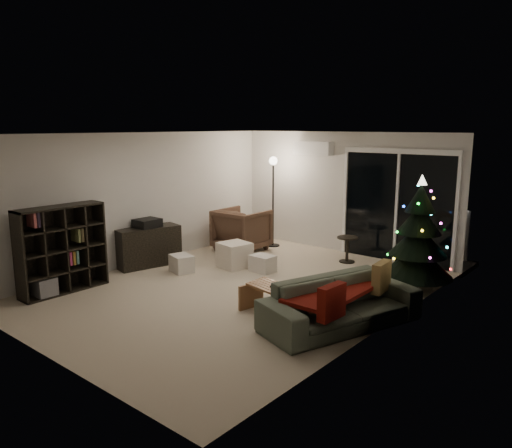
{
  "coord_description": "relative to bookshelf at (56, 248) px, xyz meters",
  "views": [
    {
      "loc": [
        5.21,
        -5.8,
        2.63
      ],
      "look_at": [
        0.1,
        0.3,
        1.05
      ],
      "focal_mm": 35.0,
      "sensor_mm": 36.0,
      "label": 1
    }
  ],
  "objects": [
    {
      "name": "floor_lamp",
      "position": [
        0.83,
        4.59,
        0.26
      ],
      "size": [
        0.31,
        0.31,
        1.91
      ],
      "primitive_type": "cylinder",
      "color": "black",
      "rests_on": "floor"
    },
    {
      "name": "sofa_throw",
      "position": [
        4.2,
        1.62,
        -0.24
      ],
      "size": [
        0.68,
        1.57,
        0.05
      ],
      "primitive_type": "cube",
      "color": "#621108",
      "rests_on": "sofa"
    },
    {
      "name": "side_table",
      "position": [
        2.77,
        4.47,
        -0.44
      ],
      "size": [
        0.52,
        0.52,
        0.5
      ],
      "primitive_type": "cylinder",
      "rotation": [
        0.0,
        0.0,
        -0.36
      ],
      "color": "#2D271E",
      "rests_on": "floor"
    },
    {
      "name": "stereo",
      "position": [
        0.0,
        1.82,
        0.13
      ],
      "size": [
        0.38,
        0.45,
        0.16
      ],
      "primitive_type": "cube",
      "color": "black",
      "rests_on": "media_cabinet"
    },
    {
      "name": "cardboard_box_b",
      "position": [
        1.91,
        2.91,
        -0.54
      ],
      "size": [
        0.45,
        0.34,
        0.3
      ],
      "primitive_type": "cube",
      "rotation": [
        0.0,
        0.0,
        -0.04
      ],
      "color": "silver",
      "rests_on": "floor"
    },
    {
      "name": "remote_b",
      "position": [
        3.64,
        1.42,
        -0.29
      ],
      "size": [
        0.15,
        0.09,
        0.02
      ],
      "primitive_type": "cube",
      "rotation": [
        0.0,
        0.0,
        0.35
      ],
      "color": "slate",
      "rests_on": "coffee_table"
    },
    {
      "name": "christmas_tree",
      "position": [
        4.44,
        3.77,
        0.24
      ],
      "size": [
        1.45,
        1.45,
        1.86
      ],
      "primitive_type": "cone",
      "rotation": [
        0.0,
        0.0,
        -0.31
      ],
      "color": "black",
      "rests_on": "floor"
    },
    {
      "name": "cardboard_box_a",
      "position": [
        0.78,
        1.95,
        -0.54
      ],
      "size": [
        0.51,
        0.44,
        0.31
      ],
      "primitive_type": "cube",
      "rotation": [
        0.0,
        0.0,
        -0.29
      ],
      "color": "silver",
      "rests_on": "floor"
    },
    {
      "name": "ottoman",
      "position": [
        1.32,
        2.8,
        -0.46
      ],
      "size": [
        0.61,
        0.61,
        0.47
      ],
      "primitive_type": "cube",
      "rotation": [
        0.0,
        0.0,
        -0.19
      ],
      "color": "white",
      "rests_on": "floor"
    },
    {
      "name": "room",
      "position": [
        2.71,
        3.39,
        0.32
      ],
      "size": [
        6.5,
        7.51,
        2.6
      ],
      "color": "beige",
      "rests_on": "ground"
    },
    {
      "name": "media_cabinet",
      "position": [
        0.0,
        1.82,
        -0.32
      ],
      "size": [
        0.7,
        1.26,
        0.75
      ],
      "primitive_type": "cube",
      "rotation": [
        0.0,
        0.0,
        -0.22
      ],
      "color": "#2D271E",
      "rests_on": "floor"
    },
    {
      "name": "remote_a",
      "position": [
        3.39,
        1.37,
        -0.29
      ],
      "size": [
        0.16,
        0.05,
        0.02
      ],
      "primitive_type": "cube",
      "color": "black",
      "rests_on": "coffee_table"
    },
    {
      "name": "cushion_a",
      "position": [
        4.55,
        2.27,
        -0.12
      ],
      "size": [
        0.16,
        0.43,
        0.42
      ],
      "primitive_type": "cube",
      "rotation": [
        0.0,
        0.0,
        0.09
      ],
      "color": "olive",
      "rests_on": "sofa"
    },
    {
      "name": "armchair",
      "position": [
        0.58,
        3.84,
        -0.25
      ],
      "size": [
        1.0,
        1.03,
        0.9
      ],
      "primitive_type": "imported",
      "rotation": [
        0.0,
        0.0,
        3.18
      ],
      "color": "brown",
      "rests_on": "floor"
    },
    {
      "name": "cushion_b",
      "position": [
        4.55,
        0.97,
        -0.12
      ],
      "size": [
        0.15,
        0.43,
        0.42
      ],
      "primitive_type": "cube",
      "rotation": [
        0.0,
        0.0,
        -0.07
      ],
      "color": "#621108",
      "rests_on": "sofa"
    },
    {
      "name": "coffee_table",
      "position": [
        3.54,
        1.37,
        -0.5
      ],
      "size": [
        1.31,
        0.67,
        0.4
      ],
      "primitive_type": null,
      "rotation": [
        0.0,
        0.0,
        -0.19
      ],
      "color": "brown",
      "rests_on": "floor"
    },
    {
      "name": "sofa",
      "position": [
        4.3,
        1.62,
        -0.38
      ],
      "size": [
        1.52,
        2.34,
        0.64
      ],
      "primitive_type": "imported",
      "rotation": [
        0.0,
        0.0,
        1.24
      ],
      "color": "#4D5B44",
      "rests_on": "floor"
    },
    {
      "name": "bookshelf",
      "position": [
        0.0,
        0.0,
        0.0
      ],
      "size": [
        0.72,
        1.43,
        1.39
      ],
      "primitive_type": null,
      "rotation": [
        0.0,
        0.0,
        0.28
      ],
      "color": "#2D271E",
      "rests_on": "floor"
    }
  ]
}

